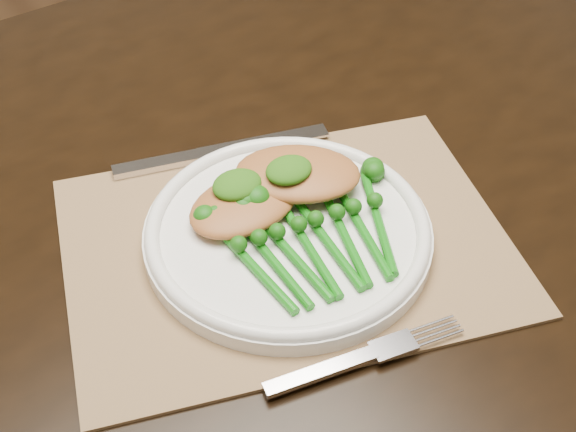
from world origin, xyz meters
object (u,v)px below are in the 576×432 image
dining_table (259,371)px  chicken_fillet_left (244,204)px  placemat (286,245)px  broccolini_bundle (317,243)px  dinner_plate (288,231)px

dining_table → chicken_fillet_left: chicken_fillet_left is taller
dining_table → placemat: placemat is taller
dining_table → placemat: 0.40m
chicken_fillet_left → dining_table: bearing=50.0°
broccolini_bundle → placemat: bearing=120.2°
dining_table → broccolini_bundle: broccolini_bundle is taller
placemat → dinner_plate: bearing=52.1°
dining_table → chicken_fillet_left: size_ratio=14.04×
placemat → broccolini_bundle: broccolini_bundle is taller
dinner_plate → broccolini_bundle: (0.01, -0.03, 0.01)m
dining_table → dinner_plate: size_ratio=5.92×
placemat → chicken_fillet_left: size_ratio=3.61×
dining_table → placemat: (-0.03, -0.12, 0.37)m
dinner_plate → broccolini_bundle: bearing=-73.4°
placemat → broccolini_bundle: bearing=-50.8°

